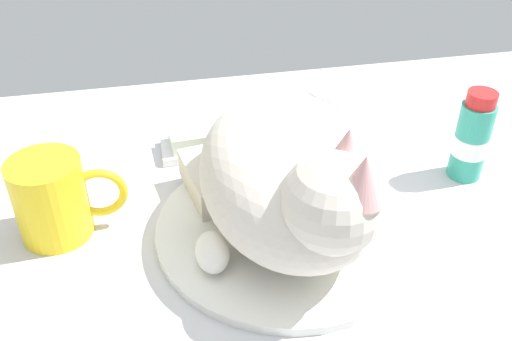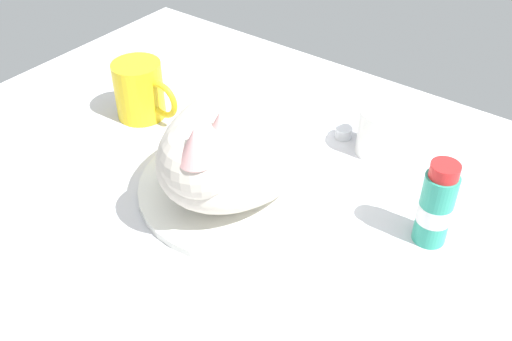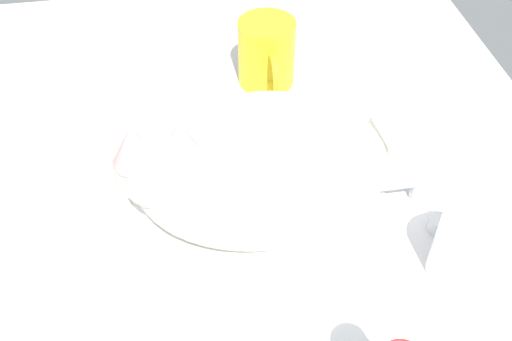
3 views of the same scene
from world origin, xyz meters
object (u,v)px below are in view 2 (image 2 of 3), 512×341
(soap_bar, at_px, (272,101))
(faucet, at_px, (314,119))
(cat, at_px, (237,144))
(toothpaste_bottle, at_px, (436,206))
(rinse_cup, at_px, (378,132))
(coffee_mug, at_px, (140,90))

(soap_bar, bearing_deg, faucet, -2.29)
(faucet, distance_m, cat, 0.21)
(toothpaste_bottle, bearing_deg, soap_bar, 159.82)
(faucet, bearing_deg, rinse_cup, 4.06)
(cat, height_order, coffee_mug, cat)
(toothpaste_bottle, bearing_deg, cat, -163.15)
(toothpaste_bottle, bearing_deg, faucet, 154.39)
(coffee_mug, xyz_separation_m, soap_bar, (0.17, 0.14, -0.02))
(coffee_mug, bearing_deg, soap_bar, 39.11)
(coffee_mug, distance_m, toothpaste_bottle, 0.51)
(rinse_cup, relative_size, toothpaste_bottle, 0.62)
(cat, height_order, soap_bar, cat)
(cat, distance_m, rinse_cup, 0.24)
(rinse_cup, height_order, toothpaste_bottle, toothpaste_bottle)
(faucet, xyz_separation_m, soap_bar, (-0.09, 0.00, 0.00))
(faucet, height_order, cat, cat)
(rinse_cup, bearing_deg, cat, -117.84)
(faucet, xyz_separation_m, rinse_cup, (0.11, 0.01, 0.02))
(faucet, height_order, soap_bar, faucet)
(soap_bar, bearing_deg, cat, -66.72)
(cat, xyz_separation_m, rinse_cup, (0.11, 0.21, -0.05))
(rinse_cup, bearing_deg, faucet, -175.94)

